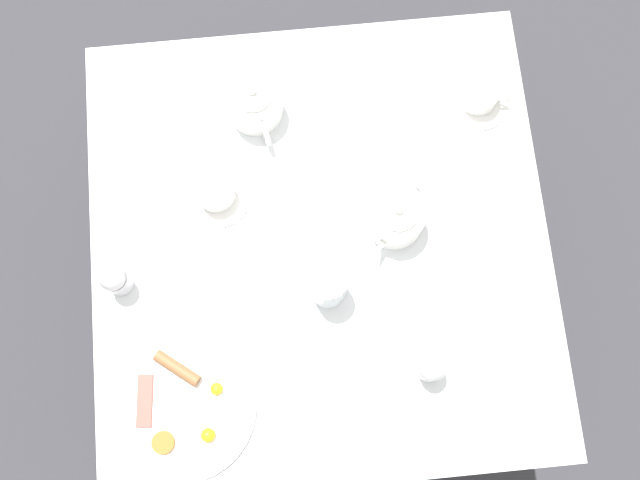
{
  "coord_description": "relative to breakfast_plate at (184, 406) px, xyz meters",
  "views": [
    {
      "loc": [
        0.36,
        -0.04,
        2.33
      ],
      "look_at": [
        0.0,
        0.0,
        0.78
      ],
      "focal_mm": 42.0,
      "sensor_mm": 36.0,
      "label": 1
    }
  ],
  "objects": [
    {
      "name": "spoon_for_tea",
      "position": [
        -0.11,
        0.66,
        -0.01
      ],
      "size": [
        0.02,
        0.17,
        0.0
      ],
      "rotation": [
        0.0,
        0.0,
        3.19
      ],
      "color": "silver",
      "rests_on": "table"
    },
    {
      "name": "salt_grinder",
      "position": [
        -0.02,
        0.51,
        0.05
      ],
      "size": [
        0.05,
        0.05,
        0.11
      ],
      "color": "#BCBCC1",
      "rests_on": "table"
    },
    {
      "name": "fork_spare",
      "position": [
        -0.25,
        0.14,
        -0.01
      ],
      "size": [
        0.03,
        0.17,
        0.0
      ],
      "rotation": [
        0.0,
        0.0,
        3.26
      ],
      "color": "silver",
      "rests_on": "table"
    },
    {
      "name": "teacup_with_saucer_right",
      "position": [
        -0.61,
        0.7,
        0.02
      ],
      "size": [
        0.15,
        0.15,
        0.07
      ],
      "color": "white",
      "rests_on": "table"
    },
    {
      "name": "table",
      "position": [
        -0.32,
        0.31,
        -0.08
      ],
      "size": [
        1.02,
        0.99,
        0.76
      ],
      "color": "silver",
      "rests_on": "ground_plane"
    },
    {
      "name": "knife_by_plate",
      "position": [
        -0.58,
        -0.04,
        -0.01
      ],
      "size": [
        0.02,
        0.21,
        0.0
      ],
      "rotation": [
        0.0,
        0.0,
        3.15
      ],
      "color": "silver",
      "rests_on": "table"
    },
    {
      "name": "teapot_near",
      "position": [
        -0.63,
        0.2,
        0.04
      ],
      "size": [
        0.2,
        0.12,
        0.12
      ],
      "rotation": [
        0.0,
        0.0,
        3.39
      ],
      "color": "white",
      "rests_on": "table"
    },
    {
      "name": "pepper_grinder",
      "position": [
        -0.27,
        -0.12,
        0.05
      ],
      "size": [
        0.05,
        0.05,
        0.11
      ],
      "color": "#BCBCC1",
      "rests_on": "table"
    },
    {
      "name": "napkin_folded",
      "position": [
        0.04,
        0.34,
        -0.0
      ],
      "size": [
        0.18,
        0.2,
        0.01
      ],
      "rotation": [
        0.0,
        0.0,
        4.43
      ],
      "color": "white",
      "rests_on": "table"
    },
    {
      "name": "breakfast_plate",
      "position": [
        0.0,
        0.0,
        0.0
      ],
      "size": [
        0.3,
        0.3,
        0.04
      ],
      "color": "white",
      "rests_on": "table"
    },
    {
      "name": "fork_by_plate",
      "position": [
        -0.61,
        0.49,
        -0.01
      ],
      "size": [
        0.08,
        0.18,
        0.0
      ],
      "rotation": [
        0.0,
        0.0,
        0.34
      ],
      "color": "silver",
      "rests_on": "table"
    },
    {
      "name": "ground_plane",
      "position": [
        -0.32,
        0.31,
        -0.77
      ],
      "size": [
        8.0,
        8.0,
        0.0
      ],
      "primitive_type": "plane",
      "color": "#333338"
    },
    {
      "name": "water_glass_tall",
      "position": [
        -0.21,
        0.32,
        0.06
      ],
      "size": [
        0.08,
        0.08,
        0.13
      ],
      "color": "white",
      "rests_on": "table"
    },
    {
      "name": "teapot_far",
      "position": [
        -0.35,
        0.48,
        0.04
      ],
      "size": [
        0.18,
        0.13,
        0.12
      ],
      "rotation": [
        0.0,
        0.0,
        5.69
      ],
      "color": "white",
      "rests_on": "table"
    },
    {
      "name": "teacup_with_saucer_left",
      "position": [
        -0.44,
        0.1,
        0.02
      ],
      "size": [
        0.15,
        0.15,
        0.07
      ],
      "color": "white",
      "rests_on": "table"
    }
  ]
}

